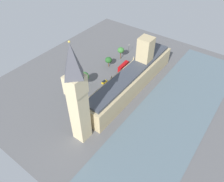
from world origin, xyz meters
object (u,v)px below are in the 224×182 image
Objects in this scene: parliament_building at (133,77)px; car_yellow_cab_leading at (104,82)px; plane_tree_corner at (121,50)px; car_black_opposite_hall at (98,92)px; street_lamp_slot_10 at (129,47)px; clock_tower at (77,96)px; plane_tree_trailing at (109,60)px; double_decker_bus_far_end at (123,67)px; pedestrian_midblock at (128,73)px; car_white_under_trees at (77,103)px; plane_tree_near_tower at (74,87)px; car_silver_kerbside at (135,61)px; plane_tree_by_river_gate at (84,77)px.

parliament_building is 19.38m from car_yellow_cab_leading.
car_black_opposite_hall is at bearing 104.79° from plane_tree_corner.
car_black_opposite_hall is 50.90m from street_lamp_slot_10.
plane_tree_trailing is (25.71, -55.53, -22.19)m from clock_tower.
double_decker_bus_far_end reaches higher than car_black_opposite_hall.
plane_tree_trailing is 1.05× the size of street_lamp_slot_10.
clock_tower reaches higher than pedestrian_midblock.
car_white_under_trees is at bearing -96.36° from double_decker_bus_far_end.
plane_tree_corner reaches higher than plane_tree_near_tower.
clock_tower is 6.37× the size of plane_tree_near_tower.
clock_tower is 38.27m from plane_tree_near_tower.
double_decker_bus_far_end is at bearing -165.95° from plane_tree_trailing.
car_black_opposite_hall is at bearing 86.99° from car_silver_kerbside.
double_decker_bus_far_end is at bearing 82.74° from car_silver_kerbside.
car_silver_kerbside is 44.02m from plane_tree_by_river_gate.
street_lamp_slot_10 is at bearing -90.06° from plane_tree_near_tower.
car_silver_kerbside is at bearing -101.38° from plane_tree_near_tower.
car_silver_kerbside is 57.16m from car_white_under_trees.
plane_tree_trailing reaches higher than car_white_under_trees.
plane_tree_by_river_gate is at bearing 35.74° from parliament_building.
double_decker_bus_far_end is 39.41m from plane_tree_near_tower.
car_black_opposite_hall is at bearing -91.62° from double_decker_bus_far_end.
car_white_under_trees is 42.33m from plane_tree_trailing.
car_black_opposite_hall and car_white_under_trees have the same top height.
car_silver_kerbside is (14.01, -71.30, -26.61)m from clock_tower.
parliament_building is 35.96m from plane_tree_near_tower.
plane_tree_near_tower is at bearing -13.05° from pedestrian_midblock.
clock_tower is at bearing 109.71° from plane_tree_corner.
plane_tree_by_river_gate is at bearing 72.93° from car_silver_kerbside.
double_decker_bus_far_end is 2.48× the size of car_white_under_trees.
clock_tower is 12.39× the size of car_white_under_trees.
pedestrian_midblock is 16.85m from plane_tree_trailing.
double_decker_bus_far_end is at bearing -75.49° from clock_tower.
double_decker_bus_far_end is at bearing 86.07° from car_yellow_cab_leading.
pedestrian_midblock is at bearing 122.80° from street_lamp_slot_10.
plane_tree_near_tower reaches higher than car_black_opposite_hall.
clock_tower is 11.61× the size of car_silver_kerbside.
clock_tower is 85.83m from street_lamp_slot_10.
car_yellow_cab_leading is 31.30m from plane_tree_corner.
plane_tree_corner is at bearing -90.21° from plane_tree_by_river_gate.
plane_tree_corner is (9.62, -10.68, 4.37)m from double_decker_bus_far_end.
car_yellow_cab_leading is 14.44m from plane_tree_by_river_gate.
double_decker_bus_far_end is 15.02m from plane_tree_corner.
street_lamp_slot_10 reaches higher than car_silver_kerbside.
car_black_opposite_hall is at bearing 101.38° from street_lamp_slot_10.
clock_tower is 63.04m from pedestrian_midblock.
car_white_under_trees is 17.96m from plane_tree_by_river_gate.
double_decker_bus_far_end is 1.01× the size of plane_tree_by_river_gate.
plane_tree_by_river_gate is 26.48m from plane_tree_trailing.
plane_tree_near_tower is (6.86, -5.77, 4.87)m from car_white_under_trees.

